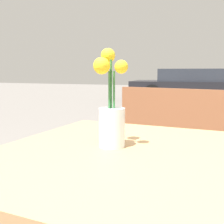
# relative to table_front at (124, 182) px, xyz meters

# --- Properties ---
(table_front) EXTENTS (0.86, 0.94, 0.75)m
(table_front) POSITION_rel_table_front_xyz_m (0.00, 0.00, 0.00)
(table_front) COLOR tan
(table_front) RESTS_ON ground_plane
(flower_vase) EXTENTS (0.11, 0.10, 0.33)m
(flower_vase) POSITION_rel_table_front_xyz_m (-0.06, 0.04, 0.21)
(flower_vase) COLOR silver
(flower_vase) RESTS_ON table_front
(bench_near) EXTENTS (1.54, 0.64, 0.85)m
(bench_near) POSITION_rel_table_front_xyz_m (-0.01, 2.00, -0.19)
(bench_near) COLOR brown
(bench_near) RESTS_ON ground_plane
(parked_car) EXTENTS (4.46, 2.35, 1.12)m
(parked_car) POSITION_rel_table_front_xyz_m (-0.82, 9.40, -0.11)
(parked_car) COLOR black
(parked_car) RESTS_ON ground_plane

